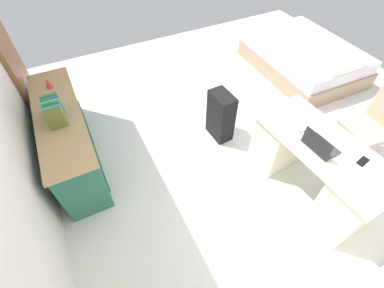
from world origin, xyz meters
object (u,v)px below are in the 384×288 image
object	(u,v)px
credenza	(69,138)
office_chair	(368,131)
laptop	(319,145)
computer_mouse	(301,129)
suitcase_black	(221,116)
cell_phone_near_laptop	(363,161)
figurine_small	(48,83)
bed	(303,58)
desk	(314,166)

from	to	relation	value
credenza	office_chair	bearing A→B (deg)	-115.72
laptop	computer_mouse	distance (m)	0.27
suitcase_black	cell_phone_near_laptop	size ratio (longest dim) A/B	4.99
office_chair	credenza	world-z (taller)	office_chair
suitcase_black	credenza	bearing A→B (deg)	73.77
credenza	laptop	distance (m)	2.73
figurine_small	credenza	bearing A→B (deg)	-179.83
credenza	bed	world-z (taller)	credenza
figurine_small	computer_mouse	bearing A→B (deg)	-130.71
suitcase_black	figurine_small	xyz separation A→B (m)	(0.97, 1.82, 0.48)
suitcase_black	laptop	xyz separation A→B (m)	(-1.18, -0.34, 0.44)
desk	credenza	xyz separation A→B (m)	(1.63, 2.28, -0.00)
suitcase_black	figurine_small	world-z (taller)	figurine_small
office_chair	figurine_small	bearing A→B (deg)	57.19
desk	figurine_small	distance (m)	3.16
cell_phone_near_laptop	figurine_small	world-z (taller)	figurine_small
bed	suitcase_black	world-z (taller)	suitcase_black
figurine_small	laptop	bearing A→B (deg)	-134.78
credenza	suitcase_black	distance (m)	1.88
office_chair	credenza	xyz separation A→B (m)	(1.54, 3.20, -0.04)
desk	cell_phone_near_laptop	xyz separation A→B (m)	(-0.30, -0.14, 0.36)
cell_phone_near_laptop	figurine_small	size ratio (longest dim) A/B	1.24
computer_mouse	laptop	bearing A→B (deg)	170.98
computer_mouse	cell_phone_near_laptop	world-z (taller)	computer_mouse
desk	office_chair	bearing A→B (deg)	-84.46
laptop	figurine_small	world-z (taller)	laptop
desk	office_chair	size ratio (longest dim) A/B	1.57
computer_mouse	figurine_small	xyz separation A→B (m)	(1.88, 2.19, 0.07)
computer_mouse	figurine_small	world-z (taller)	figurine_small
office_chair	computer_mouse	size ratio (longest dim) A/B	9.40
credenza	cell_phone_near_laptop	world-z (taller)	credenza
computer_mouse	bed	bearing A→B (deg)	-49.78
suitcase_black	computer_mouse	bearing A→B (deg)	-160.81
credenza	laptop	bearing A→B (deg)	-126.93
office_chair	laptop	distance (m)	1.10
computer_mouse	desk	bearing A→B (deg)	-164.62
desk	office_chair	world-z (taller)	office_chair
bed	computer_mouse	world-z (taller)	computer_mouse
office_chair	suitcase_black	size ratio (longest dim) A/B	1.38
laptop	suitcase_black	bearing A→B (deg)	16.02
credenza	cell_phone_near_laptop	xyz separation A→B (m)	(-1.93, -2.42, 0.36)
desk	office_chair	xyz separation A→B (m)	(0.09, -0.92, 0.04)
cell_phone_near_laptop	office_chair	bearing A→B (deg)	-73.97
desk	cell_phone_near_laptop	bearing A→B (deg)	-154.98
credenza	laptop	world-z (taller)	laptop
computer_mouse	office_chair	bearing A→B (deg)	-103.06
office_chair	figurine_small	xyz separation A→B (m)	(2.06, 3.20, 0.40)
bed	cell_phone_near_laptop	bearing A→B (deg)	145.73
laptop	computer_mouse	bearing A→B (deg)	-5.89
office_chair	suitcase_black	xyz separation A→B (m)	(1.09, 1.37, -0.08)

